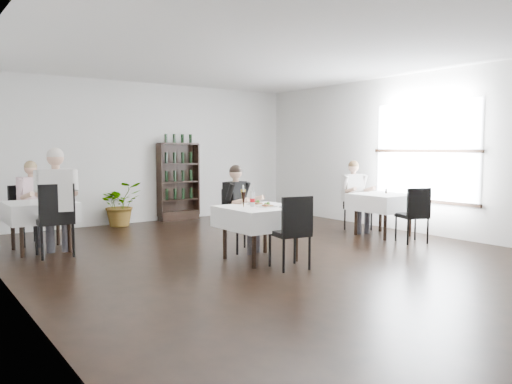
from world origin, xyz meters
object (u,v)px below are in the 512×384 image
at_px(main_table, 260,217).
at_px(diner_main, 239,201).
at_px(wine_shelf, 178,182).
at_px(potted_tree, 121,204).

distance_m(main_table, diner_main, 0.68).
distance_m(wine_shelf, potted_tree, 1.44).
bearing_deg(potted_tree, wine_shelf, 4.73).
xyz_separation_m(main_table, diner_main, (0.08, 0.66, 0.16)).
distance_m(main_table, potted_tree, 4.23).
xyz_separation_m(wine_shelf, main_table, (-0.90, -4.31, -0.23)).
height_order(wine_shelf, main_table, wine_shelf).
height_order(main_table, diner_main, diner_main).
xyz_separation_m(main_table, potted_tree, (-0.48, 4.20, -0.16)).
bearing_deg(main_table, diner_main, 82.74).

